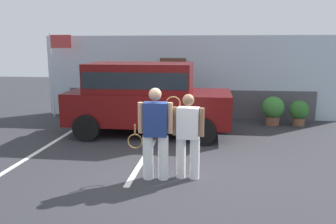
% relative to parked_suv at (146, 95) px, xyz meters
% --- Properties ---
extents(ground_plane, '(40.00, 40.00, 0.00)m').
position_rel_parked_suv_xyz_m(ground_plane, '(1.05, -3.18, -1.15)').
color(ground_plane, '#2D2D33').
extents(parking_stripe_0, '(0.12, 4.40, 0.01)m').
position_rel_parked_suv_xyz_m(parking_stripe_0, '(-2.28, -1.68, -1.14)').
color(parking_stripe_0, silver).
rests_on(parking_stripe_0, ground_plane).
extents(parking_stripe_1, '(0.12, 4.40, 0.01)m').
position_rel_parked_suv_xyz_m(parking_stripe_1, '(0.37, -1.68, -1.14)').
color(parking_stripe_1, silver).
rests_on(parking_stripe_1, ground_plane).
extents(house_frontage, '(10.32, 0.40, 2.87)m').
position_rel_parked_suv_xyz_m(house_frontage, '(1.04, 2.62, 0.20)').
color(house_frontage, silver).
rests_on(house_frontage, ground_plane).
extents(parked_suv, '(4.61, 2.17, 2.05)m').
position_rel_parked_suv_xyz_m(parked_suv, '(0.00, 0.00, 0.00)').
color(parked_suv, '#590C0C').
rests_on(parked_suv, ground_plane).
extents(tennis_player_man, '(0.91, 0.30, 1.77)m').
position_rel_parked_suv_xyz_m(tennis_player_man, '(0.83, -3.38, -0.23)').
color(tennis_player_man, white).
rests_on(tennis_player_man, ground_plane).
extents(tennis_player_woman, '(0.75, 0.30, 1.65)m').
position_rel_parked_suv_xyz_m(tennis_player_woman, '(1.44, -3.26, -0.28)').
color(tennis_player_woman, white).
rests_on(tennis_player_woman, ground_plane).
extents(potted_plant_by_porch, '(0.70, 0.70, 0.93)m').
position_rel_parked_suv_xyz_m(potted_plant_by_porch, '(3.85, 1.64, -0.63)').
color(potted_plant_by_porch, brown).
rests_on(potted_plant_by_porch, ground_plane).
extents(potted_plant_secondary, '(0.61, 0.61, 0.81)m').
position_rel_parked_suv_xyz_m(potted_plant_secondary, '(4.67, 1.69, -0.70)').
color(potted_plant_secondary, brown).
rests_on(potted_plant_secondary, ground_plane).
extents(flag_pole, '(0.80, 0.05, 2.94)m').
position_rel_parked_suv_xyz_m(flag_pole, '(-3.55, 1.99, 0.90)').
color(flag_pole, silver).
rests_on(flag_pole, ground_plane).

